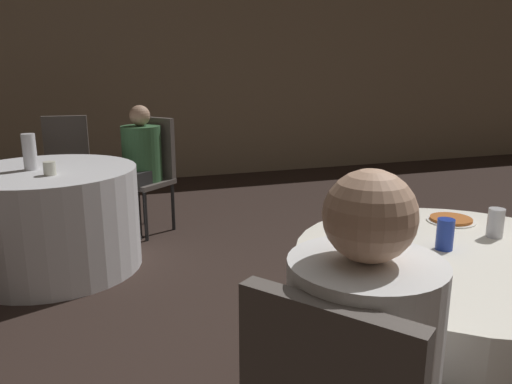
# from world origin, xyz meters

# --- Properties ---
(wall_back) EXTENTS (16.00, 0.06, 2.80)m
(wall_back) POSITION_xyz_m (0.00, 5.01, 1.40)
(wall_back) COLOR gray
(wall_back) RESTS_ON ground_plane
(table_near) EXTENTS (1.25, 1.25, 0.72)m
(table_near) POSITION_xyz_m (-0.06, 0.09, 0.36)
(table_near) COLOR white
(table_near) RESTS_ON ground_plane
(table_far) EXTENTS (1.21, 1.21, 0.72)m
(table_far) POSITION_xyz_m (-1.65, 2.30, 0.36)
(table_far) COLOR silver
(table_far) RESTS_ON ground_plane
(chair_far_north) EXTENTS (0.43, 0.44, 0.98)m
(chair_far_north) POSITION_xyz_m (-1.56, 3.32, 0.58)
(chair_far_north) COLOR #59514C
(chair_far_north) RESTS_ON ground_plane
(chair_far_northeast) EXTENTS (0.56, 0.56, 0.98)m
(chair_far_northeast) POSITION_xyz_m (-0.87, 2.96, 0.58)
(chair_far_northeast) COLOR #59514C
(chair_far_northeast) RESTS_ON ground_plane
(person_green_jacket) EXTENTS (0.47, 0.46, 1.10)m
(person_green_jacket) POSITION_xyz_m (-1.00, 2.85, 0.56)
(person_green_jacket) COLOR #282828
(person_green_jacket) RESTS_ON ground_plane
(pizza_plate_near) EXTENTS (0.22, 0.22, 0.02)m
(pizza_plate_near) POSITION_xyz_m (0.18, 0.43, 0.73)
(pizza_plate_near) COLOR white
(pizza_plate_near) RESTS_ON table_near
(soda_can_silver) EXTENTS (0.07, 0.07, 0.12)m
(soda_can_silver) POSITION_xyz_m (0.21, 0.20, 0.78)
(soda_can_silver) COLOR silver
(soda_can_silver) RESTS_ON table_near
(soda_can_blue) EXTENTS (0.07, 0.07, 0.12)m
(soda_can_blue) POSITION_xyz_m (-0.09, 0.15, 0.78)
(soda_can_blue) COLOR #1E38A5
(soda_can_blue) RESTS_ON table_near
(bottle_far) EXTENTS (0.09, 0.09, 0.25)m
(bottle_far) POSITION_xyz_m (-1.75, 2.32, 0.84)
(bottle_far) COLOR white
(bottle_far) RESTS_ON table_far
(cup_far) EXTENTS (0.08, 0.08, 0.09)m
(cup_far) POSITION_xyz_m (-1.61, 2.09, 0.76)
(cup_far) COLOR silver
(cup_far) RESTS_ON table_far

